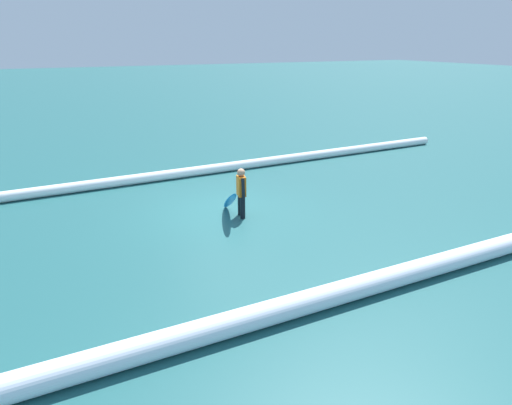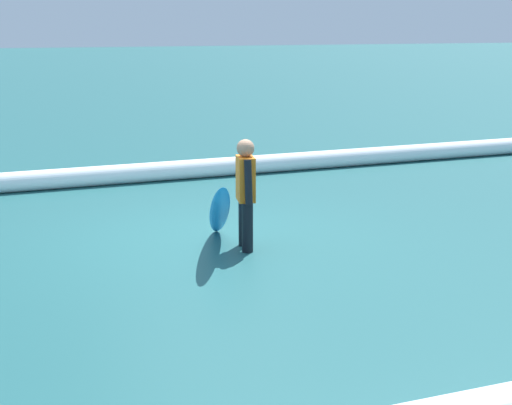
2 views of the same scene
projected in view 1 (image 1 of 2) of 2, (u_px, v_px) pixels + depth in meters
name	position (u px, v px, depth m)	size (l,w,h in m)	color
ground_plane	(221.00, 211.00, 13.22)	(159.68, 159.68, 0.00)	#1F5658
surfer	(241.00, 190.00, 12.53)	(0.26, 0.57, 1.39)	black
surfboard	(230.00, 201.00, 12.53)	(0.65, 1.74, 1.03)	#268CE5
wave_crest_foreground	(230.00, 167.00, 17.18)	(0.34, 0.34, 20.31)	white
wave_crest_midground	(264.00, 314.00, 7.84)	(0.44, 0.44, 22.15)	white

